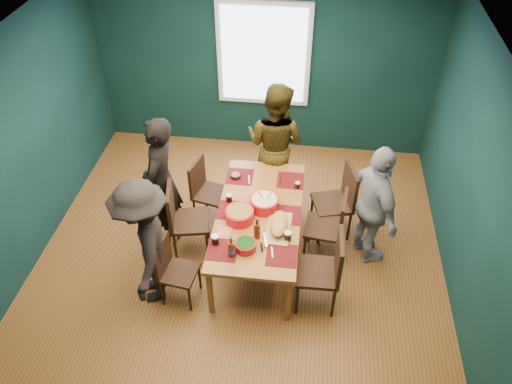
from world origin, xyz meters
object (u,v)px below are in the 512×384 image
Objects in this scene: chair_right_far at (340,197)px; person_far_left at (161,181)px; chair_right_mid at (332,223)px; cutting_board at (279,225)px; dining_table at (259,217)px; chair_left_mid at (181,216)px; person_back at (275,143)px; person_right at (374,207)px; bowl_dumpling at (264,203)px; bowl_herbs at (245,245)px; chair_left_far at (205,187)px; bowl_salad at (240,215)px; chair_right_near at (327,267)px; person_near_left at (145,244)px; chair_left_near at (172,267)px.

person_far_left is (-2.18, -0.31, 0.28)m from chair_right_far.
cutting_board is (-0.61, -0.36, 0.24)m from chair_right_mid.
dining_table is 1.99× the size of chair_right_mid.
person_far_left is (-0.29, 0.27, 0.28)m from chair_left_mid.
person_back reaches higher than person_right.
chair_right_far is (0.96, 0.58, -0.08)m from dining_table.
person_right is 4.72× the size of bowl_dumpling.
bowl_dumpling is 1.45× the size of bowl_herbs.
chair_left_mid is 0.62× the size of person_right.
person_back reaches higher than chair_left_mid.
bowl_salad is (0.58, -0.76, 0.28)m from chair_left_far.
chair_right_near is (-0.15, -1.18, 0.01)m from chair_right_far.
chair_right_mid is at bearing 32.08° from cutting_board.
chair_right_near is 4.34× the size of bowl_herbs.
bowl_salad is at bearing 108.06° from person_near_left.
chair_right_far is (1.90, 0.58, 0.00)m from chair_left_mid.
chair_right_near is at bearing -30.69° from cutting_board.
bowl_salad is at bearing 101.30° from person_back.
chair_left_far is (-0.78, 0.62, -0.14)m from dining_table.
chair_left_mid is 0.58× the size of person_back.
chair_right_near is (-0.05, -0.72, 0.03)m from chair_right_mid.
chair_left_far is 0.52× the size of person_back.
bowl_dumpling reaches higher than chair_left_near.
person_near_left is at bearing 9.10° from person_far_left.
chair_left_near reaches higher than bowl_herbs.
chair_left_near is 0.84× the size of chair_right_far.
person_back is at bearing 134.51° from person_near_left.
person_back is (-0.79, 1.12, 0.30)m from chair_right_mid.
cutting_board is at bearing 88.55° from person_right.
person_right reaches higher than dining_table.
chair_left_mid is 1.23m from cutting_board.
cutting_board is at bearing -12.59° from bowl_salad.
bowl_dumpling reaches higher than bowl_herbs.
chair_right_near is 1.57× the size of cutting_board.
chair_left_near is 0.83× the size of chair_right_near.
person_far_left reaches higher than bowl_salad.
chair_right_mid is (1.75, 0.84, 0.08)m from chair_left_near.
chair_left_far is 0.53× the size of person_far_left.
person_near_left is (-0.20, -0.71, 0.23)m from chair_left_mid.
chair_left_far is at bearing 58.29° from person_back.
bowl_dumpling is at bearing 42.33° from bowl_salad.
person_back is 1.82m from bowl_herbs.
chair_right_far is 1.54× the size of cutting_board.
cutting_board is at bearing -26.40° from chair_left_far.
bowl_salad reaches higher than chair_left_near.
person_near_left reaches higher than person_right.
person_far_left reaches higher than chair_right_far.
chair_left_far is 1.41m from person_near_left.
chair_left_mid reaches higher than bowl_herbs.
chair_left_near is (0.06, -0.72, -0.09)m from chair_left_mid.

